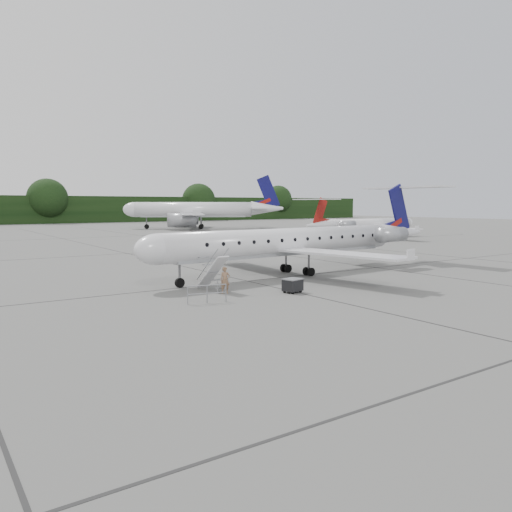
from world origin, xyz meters
TOP-DOWN VIEW (x-y plane):
  - ground at (0.00, 0.00)m, footprint 320.00×320.00m
  - treeline at (0.00, 130.00)m, footprint 260.00×4.00m
  - main_regional_jet at (0.71, 7.23)m, footprint 29.63×22.26m
  - airstair at (-7.55, 4.37)m, footprint 1.02×2.52m
  - passenger at (-7.46, 2.99)m, footprint 0.70×0.58m
  - safety_railing at (-9.83, 0.97)m, footprint 2.16×0.57m
  - baggage_cart at (-3.84, 0.89)m, footprint 1.26×1.10m
  - bg_narrowbody at (29.06, 77.93)m, footprint 40.86×37.39m
  - bg_regional_right at (38.11, 32.98)m, footprint 25.70×19.47m

SIDE VIEW (x-z plane):
  - ground at x=0.00m, z-range 0.00..0.00m
  - baggage_cart at x=-3.84m, z-range 0.00..0.94m
  - safety_railing at x=-9.83m, z-range 0.00..1.00m
  - passenger at x=-7.46m, z-range 0.00..1.66m
  - airstair at x=-7.55m, z-range 0.00..2.27m
  - bg_regional_right at x=38.11m, z-range 0.00..6.39m
  - main_regional_jet at x=0.71m, z-range 0.00..7.26m
  - treeline at x=0.00m, z-range 0.00..8.00m
  - bg_narrowbody at x=29.06m, z-range 0.00..11.97m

